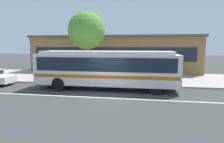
% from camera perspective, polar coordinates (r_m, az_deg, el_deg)
% --- Properties ---
extents(ground_plane, '(120.00, 120.00, 0.00)m').
position_cam_1_polar(ground_plane, '(14.09, -1.58, -6.57)').
color(ground_plane, '#363838').
extents(sidewalk_slab, '(60.00, 8.00, 0.12)m').
position_cam_1_polar(sidewalk_slab, '(21.03, 2.25, -1.74)').
color(sidewalk_slab, '#A2958F').
rests_on(sidewalk_slab, ground_plane).
extents(lane_stripe_center, '(56.00, 0.16, 0.01)m').
position_cam_1_polar(lane_stripe_center, '(13.33, -2.26, -7.38)').
color(lane_stripe_center, silver).
rests_on(lane_stripe_center, ground_plane).
extents(transit_bus, '(10.83, 2.57, 2.95)m').
position_cam_1_polar(transit_bus, '(15.62, -1.48, 1.20)').
color(transit_bus, silver).
rests_on(transit_bus, ground_plane).
extents(pedestrian_waiting_near_sign, '(0.39, 0.39, 1.71)m').
position_cam_1_polar(pedestrian_waiting_near_sign, '(18.10, 10.71, 0.03)').
color(pedestrian_waiting_near_sign, '#323140').
rests_on(pedestrian_waiting_near_sign, sidewalk_slab).
extents(bus_stop_sign, '(0.08, 0.44, 2.33)m').
position_cam_1_polar(bus_stop_sign, '(17.30, 16.16, 1.21)').
color(bus_stop_sign, gray).
rests_on(bus_stop_sign, sidewalk_slab).
extents(street_tree_near_stop, '(3.61, 3.61, 6.48)m').
position_cam_1_polar(street_tree_near_stop, '(20.12, -7.14, 11.24)').
color(street_tree_near_stop, brown).
rests_on(street_tree_near_stop, sidewalk_slab).
extents(station_building, '(20.84, 7.47, 4.56)m').
position_cam_1_polar(station_building, '(27.07, 1.10, 5.07)').
color(station_building, olive).
rests_on(station_building, ground_plane).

